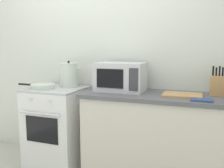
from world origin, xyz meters
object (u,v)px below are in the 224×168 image
(cutting_board, at_px, (182,95))
(frying_pan, at_px, (43,86))
(knife_block, at_px, (217,85))
(stock_pot, at_px, (69,75))
(stove, at_px, (58,127))
(oven_mitt, at_px, (202,100))
(microwave, at_px, (121,77))

(cutting_board, bearing_deg, frying_pan, -176.87)
(frying_pan, height_order, knife_block, knife_block)
(frying_pan, relative_size, cutting_board, 1.31)
(stock_pot, bearing_deg, frying_pan, -135.85)
(stock_pot, relative_size, knife_block, 1.09)
(stove, xyz_separation_m, cutting_board, (1.39, 0.00, 0.47))
(stock_pot, height_order, frying_pan, stock_pot)
(cutting_board, xyz_separation_m, oven_mitt, (0.17, -0.16, -0.00))
(stock_pot, xyz_separation_m, oven_mitt, (1.47, -0.29, -0.13))
(stock_pot, bearing_deg, microwave, -4.47)
(microwave, bearing_deg, stove, -173.97)
(stock_pot, relative_size, microwave, 0.61)
(cutting_board, relative_size, knife_block, 1.27)
(frying_pan, distance_m, oven_mitt, 1.69)
(cutting_board, xyz_separation_m, knife_block, (0.31, 0.14, 0.09))
(microwave, xyz_separation_m, knife_block, (0.94, 0.06, -0.05))
(frying_pan, relative_size, oven_mitt, 2.62)
(knife_block, bearing_deg, oven_mitt, -113.80)
(stock_pot, xyz_separation_m, cutting_board, (1.29, -0.13, -0.13))
(frying_pan, xyz_separation_m, knife_block, (1.82, 0.22, 0.07))
(stove, xyz_separation_m, oven_mitt, (1.56, -0.16, 0.47))
(knife_block, bearing_deg, stove, -175.23)
(stove, height_order, stock_pot, stock_pot)
(stove, height_order, microwave, microwave)
(microwave, bearing_deg, cutting_board, -6.99)
(microwave, height_order, cutting_board, microwave)
(knife_block, bearing_deg, microwave, -176.24)
(knife_block, bearing_deg, frying_pan, -173.02)
(frying_pan, xyz_separation_m, oven_mitt, (1.69, -0.08, -0.02))
(stove, distance_m, oven_mitt, 1.64)
(stock_pot, bearing_deg, stove, -124.84)
(microwave, distance_m, knife_block, 0.95)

